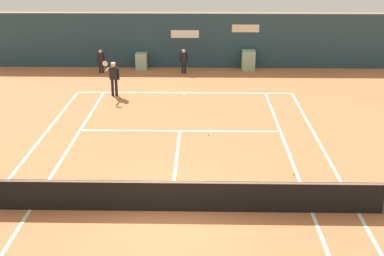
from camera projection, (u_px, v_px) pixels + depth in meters
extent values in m
plane|color=#C67042|center=(170.00, 211.00, 14.70)|extent=(80.00, 80.00, 0.00)
cube|color=white|center=(184.00, 93.00, 25.65)|extent=(10.60, 0.10, 0.01)
cube|color=white|center=(30.00, 210.00, 14.77)|extent=(0.10, 23.40, 0.01)
cube|color=white|center=(312.00, 212.00, 14.62)|extent=(0.10, 23.40, 0.01)
cube|color=white|center=(358.00, 213.00, 14.59)|extent=(0.10, 23.40, 0.01)
cube|color=white|center=(180.00, 131.00, 20.69)|extent=(8.00, 0.10, 0.01)
cube|color=white|center=(176.00, 164.00, 17.69)|extent=(0.10, 6.40, 0.01)
cube|color=white|center=(184.00, 94.00, 25.51)|extent=(0.10, 0.24, 0.01)
cube|color=black|center=(170.00, 196.00, 14.53)|extent=(12.00, 0.03, 0.95)
cube|color=white|center=(170.00, 182.00, 14.37)|extent=(12.00, 0.04, 0.06)
cube|color=#233D4C|center=(187.00, 41.00, 30.07)|extent=(25.00, 0.24, 3.12)
cube|color=beige|center=(246.00, 28.00, 29.61)|extent=(1.55, 0.02, 0.44)
cube|color=white|center=(185.00, 34.00, 29.79)|extent=(1.61, 0.02, 0.44)
cube|color=#8CB793|center=(141.00, 61.00, 29.98)|extent=(0.63, 0.70, 0.96)
cube|color=#8CB793|center=(248.00, 60.00, 29.83)|extent=(0.74, 0.70, 1.13)
cylinder|color=black|center=(116.00, 88.00, 25.02)|extent=(0.14, 0.14, 0.83)
cylinder|color=black|center=(113.00, 87.00, 25.04)|extent=(0.14, 0.14, 0.83)
cube|color=black|center=(114.00, 73.00, 24.79)|extent=(0.39, 0.24, 0.58)
sphere|color=tan|center=(113.00, 65.00, 24.64)|extent=(0.23, 0.23, 0.23)
cylinder|color=white|center=(113.00, 63.00, 24.61)|extent=(0.22, 0.22, 0.06)
cylinder|color=black|center=(118.00, 74.00, 24.78)|extent=(0.09, 0.09, 0.56)
cylinder|color=tan|center=(107.00, 70.00, 24.47)|extent=(0.14, 0.57, 0.09)
cylinder|color=black|center=(105.00, 69.00, 24.17)|extent=(0.03, 0.03, 0.22)
torus|color=black|center=(105.00, 64.00, 24.08)|extent=(0.30, 0.05, 0.30)
cylinder|color=silver|center=(105.00, 64.00, 24.08)|extent=(0.26, 0.03, 0.26)
cylinder|color=black|center=(103.00, 67.00, 29.21)|extent=(0.11, 0.11, 0.67)
cylinder|color=black|center=(100.00, 67.00, 29.21)|extent=(0.11, 0.11, 0.67)
cube|color=black|center=(101.00, 57.00, 29.01)|extent=(0.31, 0.18, 0.47)
sphere|color=tan|center=(100.00, 52.00, 28.90)|extent=(0.18, 0.18, 0.18)
cylinder|color=black|center=(104.00, 58.00, 29.03)|extent=(0.07, 0.07, 0.45)
cylinder|color=black|center=(97.00, 58.00, 29.02)|extent=(0.07, 0.07, 0.45)
cylinder|color=black|center=(185.00, 67.00, 29.10)|extent=(0.11, 0.11, 0.69)
cylinder|color=black|center=(182.00, 67.00, 29.12)|extent=(0.11, 0.11, 0.69)
cube|color=black|center=(184.00, 57.00, 28.91)|extent=(0.33, 0.20, 0.49)
sphere|color=beige|center=(184.00, 51.00, 28.79)|extent=(0.19, 0.19, 0.19)
cylinder|color=black|center=(187.00, 58.00, 28.90)|extent=(0.07, 0.07, 0.47)
cylinder|color=black|center=(180.00, 58.00, 28.94)|extent=(0.07, 0.07, 0.47)
sphere|color=#CCE033|center=(294.00, 174.00, 16.91)|extent=(0.07, 0.07, 0.07)
sphere|color=#CCE033|center=(208.00, 135.00, 20.20)|extent=(0.07, 0.07, 0.07)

